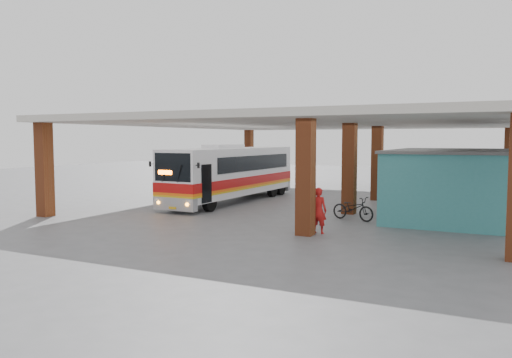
{
  "coord_description": "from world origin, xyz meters",
  "views": [
    {
      "loc": [
        9.46,
        -20.4,
        3.58
      ],
      "look_at": [
        -0.52,
        0.0,
        1.77
      ],
      "focal_mm": 35.0,
      "sensor_mm": 36.0,
      "label": 1
    }
  ],
  "objects_px": {
    "motorcycle": "(353,208)",
    "pedestrian": "(318,210)",
    "red_chair": "(413,196)",
    "coach_bus": "(232,173)"
  },
  "relations": [
    {
      "from": "motorcycle",
      "to": "pedestrian",
      "type": "height_order",
      "value": "pedestrian"
    },
    {
      "from": "motorcycle",
      "to": "red_chair",
      "type": "bearing_deg",
      "value": 5.87
    },
    {
      "from": "coach_bus",
      "to": "red_chair",
      "type": "xyz_separation_m",
      "value": [
        9.39,
        4.2,
        -1.25
      ]
    },
    {
      "from": "red_chair",
      "to": "motorcycle",
      "type": "bearing_deg",
      "value": -93.13
    },
    {
      "from": "coach_bus",
      "to": "pedestrian",
      "type": "xyz_separation_m",
      "value": [
        7.63,
        -7.05,
        -0.75
      ]
    },
    {
      "from": "pedestrian",
      "to": "red_chair",
      "type": "relative_size",
      "value": 2.13
    },
    {
      "from": "coach_bus",
      "to": "pedestrian",
      "type": "distance_m",
      "value": 10.42
    },
    {
      "from": "pedestrian",
      "to": "red_chair",
      "type": "distance_m",
      "value": 11.4
    },
    {
      "from": "pedestrian",
      "to": "red_chair",
      "type": "height_order",
      "value": "pedestrian"
    },
    {
      "from": "pedestrian",
      "to": "motorcycle",
      "type": "bearing_deg",
      "value": -93.52
    }
  ]
}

